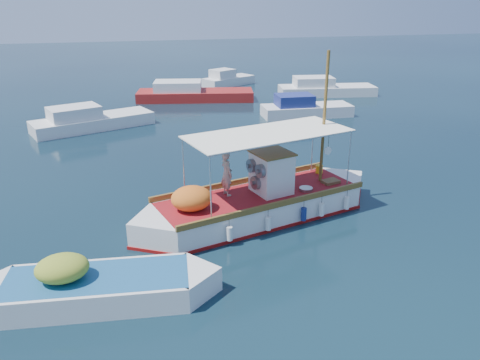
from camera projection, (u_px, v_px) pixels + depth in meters
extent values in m
plane|color=black|center=(259.00, 223.00, 18.07)|extent=(160.00, 160.00, 0.00)
cube|color=white|center=(259.00, 208.00, 18.44)|extent=(8.37, 4.60, 1.17)
cube|color=white|center=(164.00, 231.00, 16.63)|extent=(2.57, 2.57, 1.17)
cube|color=white|center=(338.00, 189.00, 20.24)|extent=(2.57, 2.57, 1.17)
cube|color=maroon|center=(259.00, 216.00, 18.57)|extent=(8.49, 4.71, 0.19)
cube|color=maroon|center=(260.00, 195.00, 18.23)|extent=(8.32, 4.39, 0.06)
cube|color=brown|center=(243.00, 181.00, 19.27)|extent=(7.82, 2.16, 0.21)
cube|color=brown|center=(279.00, 204.00, 17.10)|extent=(7.82, 2.16, 0.21)
cube|color=white|center=(271.00, 173.00, 18.17)|extent=(1.58, 1.66, 1.59)
cube|color=brown|center=(272.00, 153.00, 17.87)|extent=(1.71, 1.79, 0.06)
cylinder|color=slate|center=(261.00, 171.00, 17.47)|extent=(0.36, 0.57, 0.53)
cylinder|color=slate|center=(252.00, 166.00, 18.02)|extent=(0.36, 0.57, 0.53)
cylinder|color=slate|center=(256.00, 182.00, 17.96)|extent=(0.36, 0.57, 0.53)
cylinder|color=brown|center=(324.00, 119.00, 18.60)|extent=(0.16, 0.16, 5.30)
cylinder|color=brown|center=(306.00, 132.00, 18.37)|extent=(1.87, 0.57, 0.08)
cylinder|color=silver|center=(183.00, 168.00, 17.53)|extent=(0.06, 0.06, 2.39)
cylinder|color=silver|center=(211.00, 189.00, 15.63)|extent=(0.06, 0.06, 2.39)
cylinder|color=silver|center=(313.00, 145.00, 20.27)|extent=(0.06, 0.06, 2.39)
cylinder|color=silver|center=(349.00, 160.00, 18.38)|extent=(0.06, 0.06, 2.39)
cube|color=white|center=(269.00, 133.00, 17.51)|extent=(6.70, 4.06, 0.04)
ellipsoid|color=orange|center=(192.00, 198.00, 16.76)|extent=(1.76, 1.60, 0.89)
cube|color=#EDAF15|center=(281.00, 178.00, 19.25)|extent=(0.31, 0.25, 0.42)
cylinder|color=#EDAF15|center=(319.00, 169.00, 20.35)|extent=(0.39, 0.39, 0.36)
cube|color=brown|center=(331.00, 182.00, 19.30)|extent=(0.79, 0.64, 0.13)
cylinder|color=#B2B2B2|center=(306.00, 189.00, 18.55)|extent=(0.65, 0.65, 0.13)
cylinder|color=white|center=(328.00, 151.00, 17.74)|extent=(0.32, 0.11, 0.32)
cylinder|color=white|center=(230.00, 234.00, 16.23)|extent=(0.26, 0.26, 0.51)
cylinder|color=navy|center=(304.00, 214.00, 17.68)|extent=(0.26, 0.26, 0.51)
cylinder|color=white|center=(347.00, 203.00, 18.64)|extent=(0.26, 0.26, 0.51)
imported|color=#A79B8A|center=(227.00, 174.00, 17.85)|extent=(0.56, 0.72, 1.74)
cube|color=white|center=(99.00, 292.00, 13.38)|extent=(5.31, 2.55, 1.00)
cube|color=white|center=(4.00, 299.00, 13.04)|extent=(1.99, 1.99, 1.00)
cube|color=white|center=(188.00, 285.00, 13.71)|extent=(1.99, 1.99, 1.00)
cube|color=#1D5585|center=(97.00, 278.00, 13.20)|extent=(5.29, 2.33, 0.06)
ellipsoid|color=#94A62F|center=(62.00, 268.00, 12.94)|extent=(1.59, 1.36, 0.73)
cube|color=silver|center=(94.00, 124.00, 30.76)|extent=(8.03, 4.93, 1.00)
cube|color=silver|center=(74.00, 113.00, 29.81)|extent=(3.59, 2.98, 0.80)
cube|color=maroon|center=(195.00, 97.00, 39.07)|extent=(9.90, 4.59, 1.00)
cube|color=silver|center=(178.00, 86.00, 38.66)|extent=(4.20, 3.07, 0.80)
cube|color=silver|center=(307.00, 112.00, 33.92)|extent=(6.54, 2.53, 1.00)
cube|color=navy|center=(294.00, 100.00, 33.41)|extent=(2.67, 2.00, 0.80)
cube|color=silver|center=(327.00, 92.00, 41.08)|extent=(8.59, 3.83, 1.00)
cube|color=silver|center=(314.00, 82.00, 40.63)|extent=(3.61, 2.69, 0.80)
cube|color=silver|center=(229.00, 82.00, 45.58)|extent=(5.52, 4.20, 1.00)
cube|color=silver|center=(222.00, 74.00, 44.76)|extent=(2.63, 2.48, 0.80)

